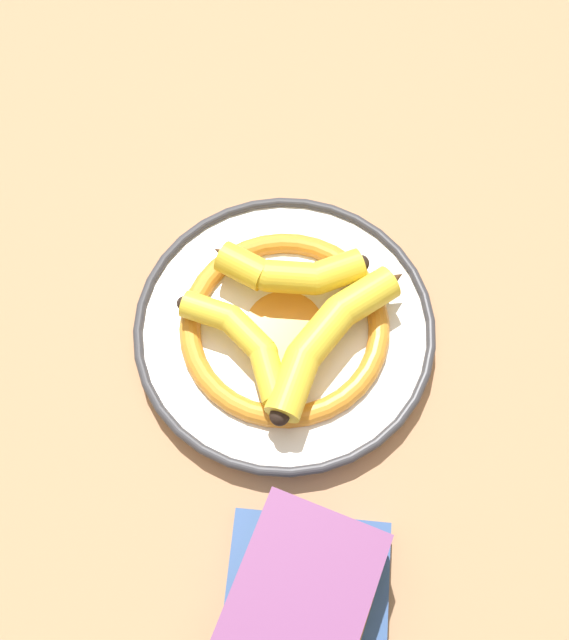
% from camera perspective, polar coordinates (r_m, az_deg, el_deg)
% --- Properties ---
extents(ground_plane, '(2.80, 2.80, 0.00)m').
position_cam_1_polar(ground_plane, '(0.84, -1.64, -3.20)').
color(ground_plane, '#A87A56').
extents(decorative_bowl, '(0.34, 0.34, 0.04)m').
position_cam_1_polar(decorative_bowl, '(0.83, 0.00, -0.64)').
color(decorative_bowl, white).
rests_on(decorative_bowl, ground_plane).
extents(banana_a, '(0.17, 0.09, 0.04)m').
position_cam_1_polar(banana_a, '(0.82, 0.34, 3.71)').
color(banana_a, gold).
rests_on(banana_a, decorative_bowl).
extents(banana_b, '(0.19, 0.15, 0.04)m').
position_cam_1_polar(banana_b, '(0.79, 3.41, -1.14)').
color(banana_b, yellow).
rests_on(banana_b, decorative_bowl).
extents(banana_c, '(0.10, 0.16, 0.03)m').
position_cam_1_polar(banana_c, '(0.79, -3.11, -1.69)').
color(banana_c, yellow).
rests_on(banana_c, decorative_bowl).
extents(book_stack, '(0.21, 0.22, 0.10)m').
position_cam_1_polar(book_stack, '(0.74, 1.16, -21.58)').
color(book_stack, '#2D4C84').
rests_on(book_stack, ground_plane).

